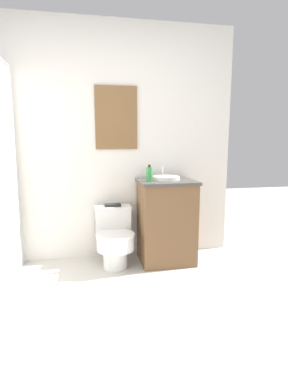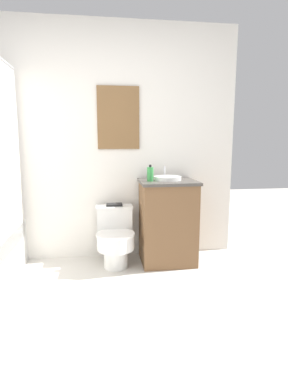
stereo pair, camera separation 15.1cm
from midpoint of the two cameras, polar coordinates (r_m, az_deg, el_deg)
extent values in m
plane|color=beige|center=(1.93, -12.31, -32.06)|extent=(12.00, 12.00, 0.00)
cube|color=white|center=(3.27, -10.69, 9.02)|extent=(3.37, 0.05, 2.50)
cube|color=brown|center=(3.24, -3.55, 13.90)|extent=(0.44, 0.02, 0.65)
cube|color=silver|center=(3.24, -3.54, 13.91)|extent=(0.41, 0.01, 0.62)
cylinder|color=white|center=(3.14, -3.99, -12.27)|extent=(0.24, 0.24, 0.21)
cylinder|color=white|center=(3.03, -3.97, -9.49)|extent=(0.37, 0.37, 0.14)
cylinder|color=white|center=(3.01, -3.99, -8.05)|extent=(0.38, 0.38, 0.02)
cube|color=white|center=(3.22, -4.29, -5.82)|extent=(0.37, 0.18, 0.33)
cube|color=white|center=(3.18, -4.33, -2.82)|extent=(0.38, 0.19, 0.02)
cube|color=brown|center=(3.18, 5.85, -5.92)|extent=(0.55, 0.46, 0.85)
cube|color=#4C4742|center=(3.10, 5.99, 1.93)|extent=(0.58, 0.49, 0.03)
cylinder|color=white|center=(3.11, 5.91, 2.62)|extent=(0.28, 0.28, 0.04)
cylinder|color=silver|center=(3.27, 5.23, 3.77)|extent=(0.02, 0.02, 0.13)
cylinder|color=green|center=(3.01, 2.63, 3.40)|extent=(0.06, 0.06, 0.14)
cylinder|color=black|center=(3.00, 2.64, 4.98)|extent=(0.03, 0.03, 0.02)
cube|color=black|center=(3.17, -4.34, -2.43)|extent=(0.17, 0.09, 0.02)
camera|label=1|loc=(0.08, -88.50, 0.26)|focal=28.00mm
camera|label=2|loc=(0.08, 91.50, -0.26)|focal=28.00mm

